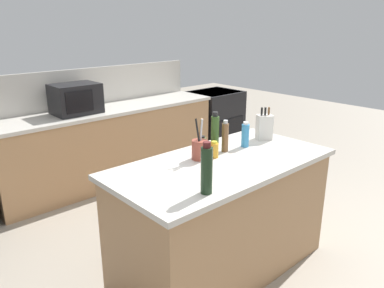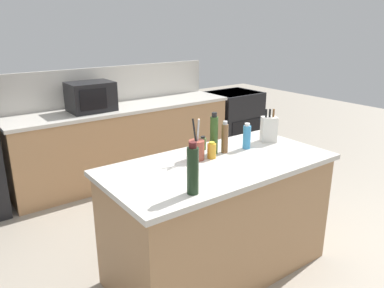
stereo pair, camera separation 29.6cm
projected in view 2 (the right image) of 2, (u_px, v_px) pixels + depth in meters
ground_plane at (217, 268)px, 3.09m from camera, size 14.00×14.00×0.00m
back_counter_run at (125, 142)px, 4.80m from camera, size 2.86×0.66×0.94m
wall_backsplash at (111, 85)px, 4.82m from camera, size 2.82×0.03×0.46m
kitchen_island at (218, 218)px, 2.94m from camera, size 1.77×0.88×0.94m
range_oven at (233, 121)px, 5.84m from camera, size 0.76×0.65×0.92m
microwave at (91, 97)px, 4.37m from camera, size 0.51×0.39×0.34m
knife_block at (269, 129)px, 3.25m from camera, size 0.16×0.15×0.29m
utensil_crock at (197, 149)px, 2.83m from camera, size 0.12×0.12×0.32m
pepper_grinder at (225, 138)px, 2.97m from camera, size 0.05×0.05×0.26m
honey_jar at (212, 151)px, 2.86m from camera, size 0.07×0.07×0.13m
spice_jar_oregano at (203, 143)px, 3.07m from camera, size 0.06×0.06×0.11m
dish_soap_bottle at (247, 137)px, 3.07m from camera, size 0.06×0.06×0.21m
olive_oil_bottle at (214, 135)px, 2.93m from camera, size 0.06×0.06×0.34m
wine_bottle at (193, 170)px, 2.24m from camera, size 0.07×0.07×0.33m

